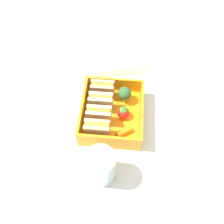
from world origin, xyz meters
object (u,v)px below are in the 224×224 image
(strawberry_far_left, at_px, (123,113))
(chopstick_pair, at_px, (116,72))
(sandwich_center, at_px, (101,102))
(drinking_glass, at_px, (101,166))
(sandwich_center_right, at_px, (102,90))
(sandwich_left, at_px, (97,130))
(sandwich_center_left, at_px, (99,115))
(carrot_stick_far_left, at_px, (124,132))
(broccoli_floret, at_px, (125,94))

(strawberry_far_left, height_order, chopstick_pair, strawberry_far_left)
(sandwich_center, relative_size, drinking_glass, 0.63)
(sandwich_center, height_order, drinking_glass, drinking_glass)
(sandwich_center_right, xyz_separation_m, strawberry_far_left, (-0.06, -0.06, -0.01))
(sandwich_left, xyz_separation_m, drinking_glass, (-0.09, -0.02, 0.01))
(sandwich_center_left, xyz_separation_m, drinking_glass, (-0.13, -0.02, 0.01))
(carrot_stick_far_left, distance_m, broccoli_floret, 0.10)
(drinking_glass, bearing_deg, sandwich_center_right, 5.38)
(sandwich_left, relative_size, carrot_stick_far_left, 1.50)
(carrot_stick_far_left, bearing_deg, sandwich_center_right, 30.71)
(sandwich_center_right, height_order, chopstick_pair, sandwich_center_right)
(sandwich_left, distance_m, sandwich_center, 0.08)
(sandwich_left, height_order, sandwich_center_right, same)
(carrot_stick_far_left, xyz_separation_m, chopstick_pair, (0.20, 0.04, -0.02))
(sandwich_left, distance_m, broccoli_floret, 0.12)
(sandwich_left, relative_size, chopstick_pair, 0.33)
(strawberry_far_left, relative_size, drinking_glass, 0.38)
(sandwich_left, distance_m, strawberry_far_left, 0.08)
(sandwich_left, bearing_deg, broccoli_floret, -28.17)
(strawberry_far_left, relative_size, chopstick_pair, 0.20)
(broccoli_floret, bearing_deg, sandwich_center_left, 140.16)
(sandwich_center, height_order, broccoli_floret, sandwich_center)
(broccoli_floret, distance_m, chopstick_pair, 0.11)
(sandwich_center, xyz_separation_m, carrot_stick_far_left, (-0.07, -0.06, -0.02))
(strawberry_far_left, bearing_deg, drinking_glass, 165.41)
(sandwich_center_left, relative_size, chopstick_pair, 0.33)
(sandwich_center, distance_m, strawberry_far_left, 0.06)
(broccoli_floret, bearing_deg, sandwich_left, 151.83)
(sandwich_left, distance_m, sandwich_center_right, 0.11)
(broccoli_floret, xyz_separation_m, chopstick_pair, (0.10, 0.03, -0.04))
(sandwich_center, relative_size, strawberry_far_left, 1.64)
(sandwich_center, relative_size, carrot_stick_far_left, 1.50)
(drinking_glass, bearing_deg, broccoli_floret, -10.85)
(broccoli_floret, distance_m, drinking_glass, 0.20)
(carrot_stick_far_left, xyz_separation_m, broccoli_floret, (0.10, 0.01, 0.02))
(sandwich_center_left, height_order, strawberry_far_left, sandwich_center_left)
(drinking_glass, bearing_deg, sandwich_left, 12.05)
(sandwich_center, xyz_separation_m, strawberry_far_left, (-0.02, -0.06, -0.01))
(broccoli_floret, height_order, drinking_glass, drinking_glass)
(sandwich_center_right, xyz_separation_m, drinking_glass, (-0.20, -0.02, 0.01))
(carrot_stick_far_left, distance_m, strawberry_far_left, 0.05)
(sandwich_center_right, height_order, drinking_glass, drinking_glass)
(chopstick_pair, bearing_deg, strawberry_far_left, -168.27)
(chopstick_pair, bearing_deg, broccoli_floret, -162.96)
(sandwich_center, bearing_deg, sandwich_center_left, 180.00)
(sandwich_center_left, height_order, broccoli_floret, sandwich_center_left)
(sandwich_center_left, relative_size, carrot_stick_far_left, 1.50)
(sandwich_center_right, height_order, carrot_stick_far_left, sandwich_center_right)
(sandwich_left, height_order, broccoli_floret, sandwich_left)
(sandwich_center_right, relative_size, drinking_glass, 0.63)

